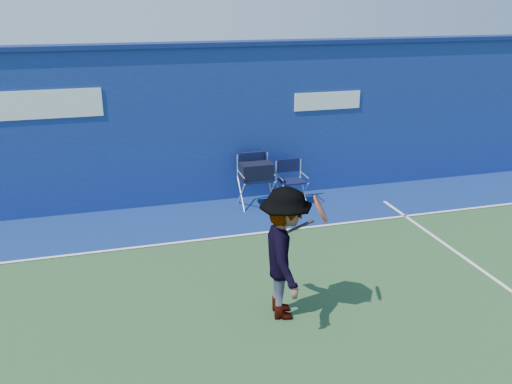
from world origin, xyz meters
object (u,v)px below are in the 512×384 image
object	(u,v)px
water_bottle	(288,199)
tennis_player	(285,254)
directors_chair_left	(256,185)
directors_chair_right	(291,191)

from	to	relation	value
water_bottle	tennis_player	xyz separation A→B (m)	(-1.30, -3.66, 0.74)
directors_chair_left	directors_chair_right	size ratio (longest dim) A/B	1.19
directors_chair_right	water_bottle	size ratio (longest dim) A/B	3.44
directors_chair_left	water_bottle	world-z (taller)	directors_chair_left
water_bottle	tennis_player	bearing A→B (deg)	-109.58
water_bottle	tennis_player	world-z (taller)	tennis_player
directors_chair_left	directors_chair_right	bearing A→B (deg)	-5.38
water_bottle	tennis_player	size ratio (longest dim) A/B	0.14
water_bottle	directors_chair_left	bearing A→B (deg)	166.86
directors_chair_right	tennis_player	distance (m)	4.04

